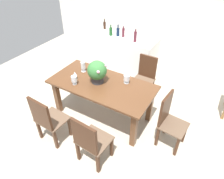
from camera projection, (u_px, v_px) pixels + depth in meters
name	position (u px, v px, depth m)	size (l,w,h in m)	color
ground_plane	(102.00, 116.00, 4.03)	(7.04, 7.04, 0.00)	#BCB29E
back_wall	(157.00, 15.00, 5.03)	(6.40, 0.10, 2.60)	white
dining_table	(102.00, 89.00, 3.67)	(1.88, 0.93, 0.77)	brown
chair_foot_end	(169.00, 119.00, 3.24)	(0.45, 0.45, 0.97)	#422616
chair_near_left	(47.00, 119.00, 3.25)	(0.49, 0.44, 0.94)	#422616
chair_near_right	(90.00, 140.00, 2.91)	(0.49, 0.45, 0.93)	#422616
chair_far_right	(145.00, 76.00, 4.26)	(0.43, 0.47, 0.94)	#422616
flower_centerpiece	(97.00, 71.00, 3.50)	(0.34, 0.34, 0.41)	#333338
crystal_vase_left	(127.00, 78.00, 3.56)	(0.11, 0.11, 0.16)	silver
crystal_vase_center_near	(74.00, 79.00, 3.52)	(0.10, 0.10, 0.16)	silver
crystal_vase_right	(83.00, 66.00, 3.84)	(0.09, 0.09, 0.21)	silver
wine_glass	(75.00, 74.00, 3.64)	(0.07, 0.07, 0.15)	silver
kitchen_counter	(122.00, 54.00, 5.14)	(1.70, 0.70, 0.95)	white
wine_bottle_dark	(123.00, 33.00, 4.74)	(0.06, 0.06, 0.26)	#511E28
wine_bottle_amber	(111.00, 31.00, 4.82)	(0.08, 0.08, 0.25)	#194C1E
wine_bottle_green	(118.00, 32.00, 4.80)	(0.08, 0.08, 0.27)	#0F1E38
wine_bottle_clear	(135.00, 37.00, 4.51)	(0.07, 0.07, 0.29)	#511E28
wine_bottle_tall	(105.00, 25.00, 5.17)	(0.07, 0.07, 0.25)	black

